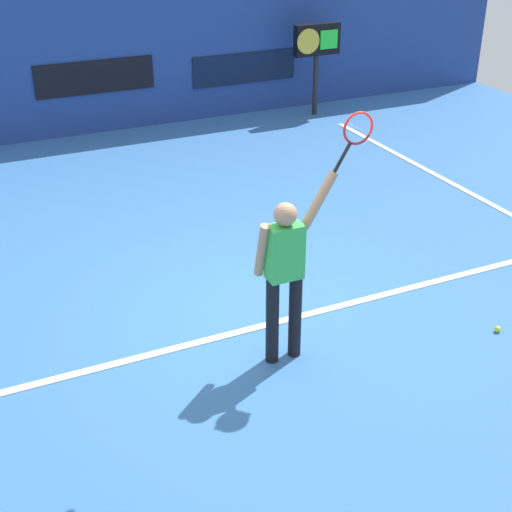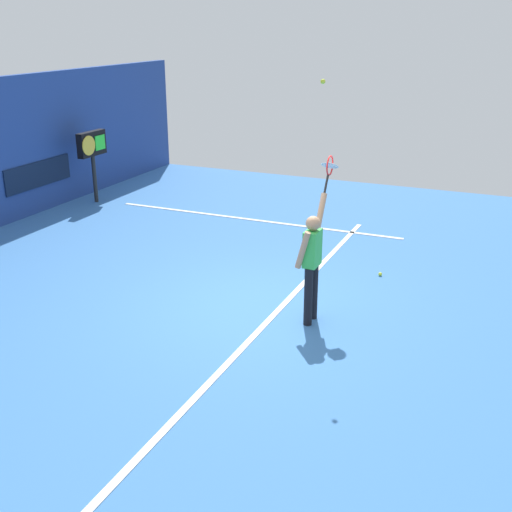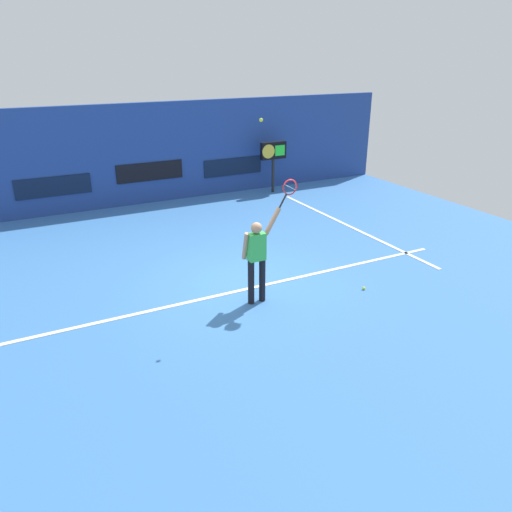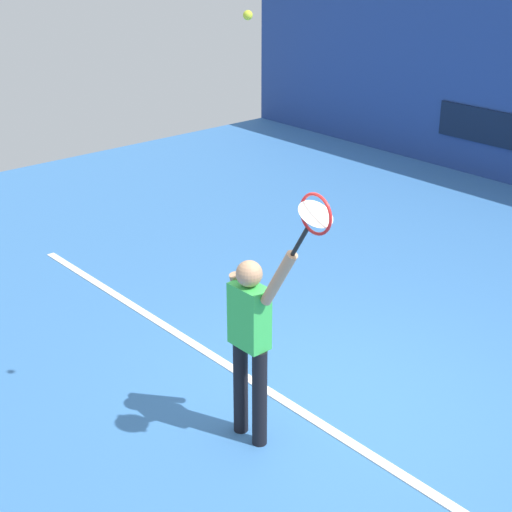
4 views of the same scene
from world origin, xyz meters
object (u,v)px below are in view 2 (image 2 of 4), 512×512
object	(u,v)px
tennis_player	(312,260)
spare_ball	(380,274)
tennis_racket	(329,168)
tennis_ball	(323,81)
scoreboard_clock	(92,147)

from	to	relation	value
tennis_player	spare_ball	size ratio (longest dim) A/B	28.42
tennis_racket	tennis_ball	bearing A→B (deg)	-175.11
scoreboard_clock	spare_ball	world-z (taller)	scoreboard_clock
tennis_ball	scoreboard_clock	xyz separation A→B (m)	(4.35, 7.34, -2.18)
tennis_player	tennis_ball	distance (m)	2.58
scoreboard_clock	spare_ball	bearing A→B (deg)	-105.17
tennis_racket	tennis_ball	xyz separation A→B (m)	(-0.64, -0.05, 1.32)
tennis_ball	spare_ball	xyz separation A→B (m)	(2.22, -0.50, -3.55)
tennis_player	spare_ball	bearing A→B (deg)	-13.92
tennis_player	tennis_racket	xyz separation A→B (m)	(0.69, -0.00, 1.25)
tennis_ball	scoreboard_clock	distance (m)	8.80
tennis_player	tennis_ball	xyz separation A→B (m)	(0.05, -0.06, 2.58)
tennis_player	tennis_racket	size ratio (longest dim) A/B	3.18
tennis_player	spare_ball	xyz separation A→B (m)	(2.27, -0.56, -0.98)
tennis_ball	scoreboard_clock	size ratio (longest dim) A/B	0.04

